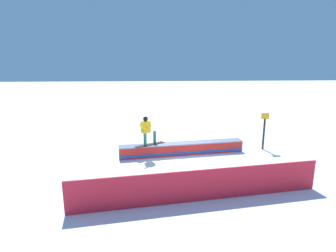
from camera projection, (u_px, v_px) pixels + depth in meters
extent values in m
plane|color=white|center=(182.00, 154.00, 12.75)|extent=(120.00, 120.00, 0.00)
cube|color=red|center=(182.00, 149.00, 12.69)|extent=(5.98, 1.32, 0.52)
cube|color=blue|center=(182.00, 152.00, 12.72)|extent=(6.00, 1.33, 0.13)
cube|color=#898BA3|center=(182.00, 143.00, 12.62)|extent=(5.99, 1.38, 0.04)
cube|color=black|center=(150.00, 145.00, 12.30)|extent=(1.43, 1.05, 0.01)
cylinder|color=#2C7753|center=(145.00, 139.00, 12.08)|extent=(0.19, 0.19, 0.60)
cylinder|color=#2C7753|center=(155.00, 137.00, 12.39)|extent=(0.19, 0.19, 0.60)
cube|color=yellow|center=(146.00, 127.00, 11.98)|extent=(0.47, 0.42, 0.53)
sphere|color=black|center=(146.00, 119.00, 11.90)|extent=(0.22, 0.22, 0.22)
cylinder|color=yellow|center=(144.00, 128.00, 11.74)|extent=(0.47, 0.34, 0.40)
cylinder|color=yellow|center=(146.00, 125.00, 12.16)|extent=(0.28, 0.23, 0.55)
cube|color=red|center=(201.00, 185.00, 8.25)|extent=(8.02, 1.14, 1.03)
cylinder|color=#262628|center=(264.00, 134.00, 13.34)|extent=(0.10, 0.10, 1.56)
cube|color=yellow|center=(265.00, 116.00, 13.13)|extent=(0.40, 0.04, 0.30)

